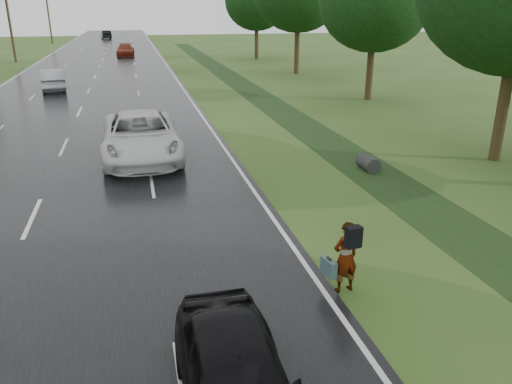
{
  "coord_description": "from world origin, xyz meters",
  "views": [
    {
      "loc": [
        3.14,
        -6.41,
        5.76
      ],
      "look_at": [
        5.99,
        5.24,
        1.3
      ],
      "focal_mm": 35.0,
      "sensor_mm": 36.0,
      "label": 1
    }
  ],
  "objects_px": {
    "white_pickup": "(141,136)",
    "silver_sedan": "(53,80)",
    "dark_sedan": "(237,380)",
    "pedestrian": "(345,256)"
  },
  "relations": [
    {
      "from": "dark_sedan",
      "to": "white_pickup",
      "type": "bearing_deg",
      "value": 94.35
    },
    {
      "from": "pedestrian",
      "to": "silver_sedan",
      "type": "bearing_deg",
      "value": -81.99
    },
    {
      "from": "white_pickup",
      "to": "silver_sedan",
      "type": "xyz_separation_m",
      "value": [
        -5.79,
        19.41,
        -0.14
      ]
    },
    {
      "from": "dark_sedan",
      "to": "silver_sedan",
      "type": "height_order",
      "value": "silver_sedan"
    },
    {
      "from": "pedestrian",
      "to": "dark_sedan",
      "type": "xyz_separation_m",
      "value": [
        -2.94,
        -2.97,
        -0.1
      ]
    },
    {
      "from": "pedestrian",
      "to": "silver_sedan",
      "type": "distance_m",
      "value": 32.14
    },
    {
      "from": "pedestrian",
      "to": "white_pickup",
      "type": "height_order",
      "value": "white_pickup"
    },
    {
      "from": "white_pickup",
      "to": "silver_sedan",
      "type": "distance_m",
      "value": 20.25
    },
    {
      "from": "pedestrian",
      "to": "dark_sedan",
      "type": "height_order",
      "value": "pedestrian"
    },
    {
      "from": "pedestrian",
      "to": "white_pickup",
      "type": "distance_m",
      "value": 11.89
    }
  ]
}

